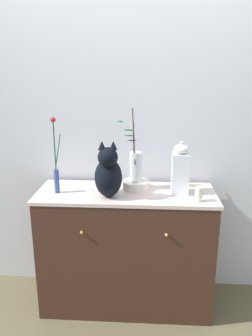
% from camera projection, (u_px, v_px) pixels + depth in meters
% --- Properties ---
extents(ground_plane, '(6.00, 6.00, 0.00)m').
position_uv_depth(ground_plane, '(126.00, 301.00, 2.66)').
color(ground_plane, brown).
extents(wall_back, '(4.40, 0.08, 2.60)m').
position_uv_depth(wall_back, '(128.00, 134.00, 2.59)').
color(wall_back, silver).
rests_on(wall_back, ground_plane).
extents(sideboard, '(1.29, 0.50, 0.93)m').
position_uv_depth(sideboard, '(126.00, 249.00, 2.52)').
color(sideboard, '#3D2319').
rests_on(sideboard, ground_plane).
extents(cat_sitting, '(0.21, 0.41, 0.41)m').
position_uv_depth(cat_sitting, '(108.00, 174.00, 2.25)').
color(cat_sitting, black).
rests_on(cat_sitting, sideboard).
extents(vase_slim_green, '(0.07, 0.04, 0.54)m').
position_uv_depth(vase_slim_green, '(56.00, 169.00, 2.33)').
color(vase_slim_green, '#334C8F').
rests_on(vase_slim_green, sideboard).
extents(bowl_porcelain, '(0.20, 0.20, 0.06)m').
position_uv_depth(bowl_porcelain, '(136.00, 185.00, 2.45)').
color(bowl_porcelain, silver).
rests_on(bowl_porcelain, sideboard).
extents(vase_glass_clear, '(0.18, 0.13, 0.53)m').
position_uv_depth(vase_glass_clear, '(136.00, 165.00, 2.40)').
color(vase_glass_clear, silver).
rests_on(vase_glass_clear, bowl_porcelain).
extents(jar_lidded_porcelain, '(0.12, 0.12, 0.38)m').
position_uv_depth(jar_lidded_porcelain, '(180.00, 170.00, 2.32)').
color(jar_lidded_porcelain, white).
rests_on(jar_lidded_porcelain, sideboard).
extents(candle_pillar, '(0.05, 0.05, 0.11)m').
position_uv_depth(candle_pillar, '(199.00, 194.00, 2.20)').
color(candle_pillar, '#E9E4C5').
rests_on(candle_pillar, sideboard).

